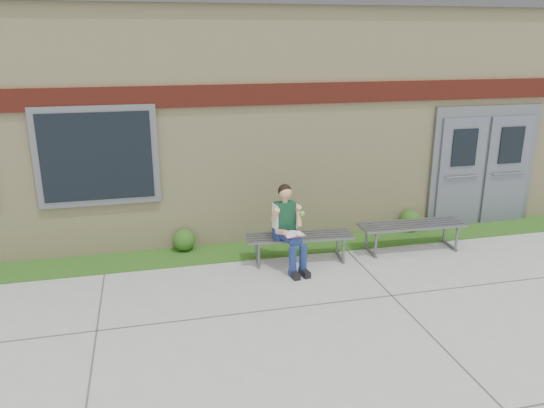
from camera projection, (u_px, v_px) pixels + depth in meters
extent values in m
plane|color=#9E9E99|center=(338.00, 322.00, 6.81)|extent=(80.00, 80.00, 0.00)
cube|color=#174712|center=(285.00, 247.00, 9.22)|extent=(16.00, 0.80, 0.02)
cube|color=beige|center=(246.00, 108.00, 11.77)|extent=(16.00, 6.00, 4.00)
cube|color=#3F3F42|center=(245.00, 7.00, 11.14)|extent=(16.20, 6.20, 0.20)
cube|color=maroon|center=(281.00, 94.00, 8.79)|extent=(16.00, 0.06, 0.35)
cube|color=slate|center=(97.00, 156.00, 8.37)|extent=(1.90, 0.08, 1.60)
cube|color=black|center=(97.00, 157.00, 8.33)|extent=(1.70, 0.04, 1.40)
cube|color=slate|center=(483.00, 166.00, 10.11)|extent=(2.20, 0.08, 2.30)
cube|color=slate|center=(460.00, 173.00, 9.98)|extent=(0.92, 0.06, 2.10)
cube|color=slate|center=(507.00, 170.00, 10.21)|extent=(0.92, 0.06, 2.10)
cube|color=slate|center=(300.00, 236.00, 8.56)|extent=(1.75, 0.64, 0.03)
cube|color=slate|center=(258.00, 253.00, 8.47)|extent=(0.09, 0.48, 0.39)
cube|color=slate|center=(339.00, 246.00, 8.78)|extent=(0.09, 0.48, 0.39)
cube|color=slate|center=(412.00, 225.00, 9.00)|extent=(1.84, 0.57, 0.04)
cube|color=slate|center=(372.00, 242.00, 8.91)|extent=(0.06, 0.51, 0.42)
cube|color=slate|center=(449.00, 235.00, 9.24)|extent=(0.06, 0.51, 0.42)
cube|color=navy|center=(284.00, 233.00, 8.42)|extent=(0.36, 0.28, 0.15)
cube|color=#0E3525|center=(285.00, 216.00, 8.31)|extent=(0.33, 0.24, 0.44)
sphere|color=tan|center=(285.00, 192.00, 8.19)|extent=(0.23, 0.23, 0.20)
sphere|color=black|center=(285.00, 191.00, 8.20)|extent=(0.24, 0.24, 0.21)
cylinder|color=navy|center=(286.00, 238.00, 8.16)|extent=(0.20, 0.42, 0.14)
cylinder|color=navy|center=(296.00, 236.00, 8.23)|extent=(0.20, 0.42, 0.14)
cylinder|color=navy|center=(293.00, 261.00, 8.06)|extent=(0.12, 0.12, 0.48)
cylinder|color=navy|center=(303.00, 260.00, 8.12)|extent=(0.12, 0.12, 0.48)
cube|color=black|center=(294.00, 275.00, 8.05)|extent=(0.13, 0.26, 0.10)
cube|color=black|center=(305.00, 273.00, 8.12)|extent=(0.13, 0.26, 0.10)
cylinder|color=tan|center=(275.00, 215.00, 8.18)|extent=(0.12, 0.23, 0.26)
cylinder|color=tan|center=(297.00, 212.00, 8.31)|extent=(0.12, 0.23, 0.26)
cube|color=white|center=(294.00, 234.00, 8.06)|extent=(0.33, 0.26, 0.01)
cube|color=#CC4C7B|center=(294.00, 235.00, 8.07)|extent=(0.33, 0.26, 0.01)
sphere|color=#5ABA31|center=(302.00, 214.00, 8.20)|extent=(0.08, 0.08, 0.08)
sphere|color=#174712|center=(184.00, 240.00, 9.01)|extent=(0.38, 0.38, 0.38)
sphere|color=#174712|center=(410.00, 220.00, 9.95)|extent=(0.40, 0.40, 0.40)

